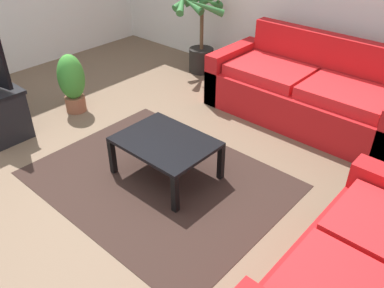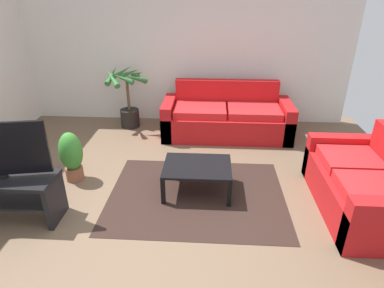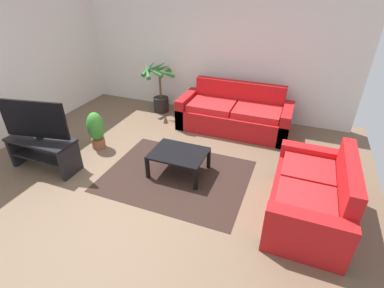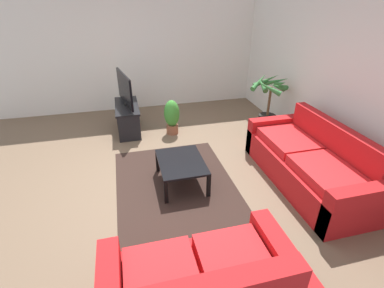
{
  "view_description": "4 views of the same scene",
  "coord_description": "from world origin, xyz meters",
  "px_view_note": "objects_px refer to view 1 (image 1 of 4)",
  "views": [
    {
      "loc": [
        2.47,
        -1.57,
        2.27
      ],
      "look_at": [
        0.63,
        0.51,
        0.45
      ],
      "focal_mm": 37.45,
      "sensor_mm": 36.0,
      "label": 1
    },
    {
      "loc": [
        0.49,
        -3.03,
        2.39
      ],
      "look_at": [
        0.25,
        0.86,
        0.49
      ],
      "focal_mm": 30.38,
      "sensor_mm": 36.0,
      "label": 2
    },
    {
      "loc": [
        1.9,
        -2.93,
        2.73
      ],
      "look_at": [
        0.62,
        0.33,
        0.67
      ],
      "focal_mm": 26.9,
      "sensor_mm": 36.0,
      "label": 3
    },
    {
      "loc": [
        3.69,
        -0.21,
        2.51
      ],
      "look_at": [
        0.34,
        0.64,
        0.63
      ],
      "focal_mm": 26.3,
      "sensor_mm": 36.0,
      "label": 4
    }
  ],
  "objects_px": {
    "coffee_table": "(165,145)",
    "potted_palm": "(201,33)",
    "couch_main": "(308,94)",
    "potted_plant_small": "(72,82)"
  },
  "relations": [
    {
      "from": "coffee_table",
      "to": "potted_palm",
      "type": "distance_m",
      "value": 2.49
    },
    {
      "from": "couch_main",
      "to": "coffee_table",
      "type": "height_order",
      "value": "couch_main"
    },
    {
      "from": "couch_main",
      "to": "potted_plant_small",
      "type": "bearing_deg",
      "value": -142.34
    },
    {
      "from": "coffee_table",
      "to": "potted_plant_small",
      "type": "distance_m",
      "value": 1.69
    },
    {
      "from": "coffee_table",
      "to": "potted_plant_small",
      "type": "height_order",
      "value": "potted_plant_small"
    },
    {
      "from": "couch_main",
      "to": "potted_palm",
      "type": "distance_m",
      "value": 1.83
    },
    {
      "from": "coffee_table",
      "to": "potted_palm",
      "type": "relative_size",
      "value": 0.76
    },
    {
      "from": "couch_main",
      "to": "potted_palm",
      "type": "bearing_deg",
      "value": 171.58
    },
    {
      "from": "potted_plant_small",
      "to": "potted_palm",
      "type": "bearing_deg",
      "value": 80.62
    },
    {
      "from": "couch_main",
      "to": "potted_plant_small",
      "type": "relative_size",
      "value": 3.15
    }
  ]
}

